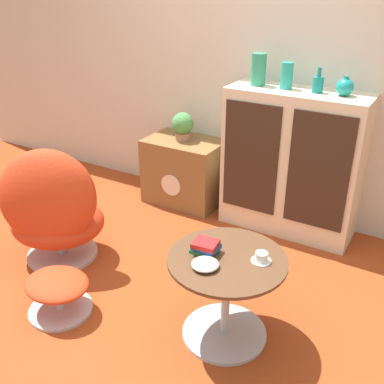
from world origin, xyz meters
name	(u,v)px	position (x,y,z in m)	size (l,w,h in m)	color
ground_plane	(149,308)	(0.00, 0.00, 0.00)	(12.00, 12.00, 0.00)	#9E3D19
wall_back	(264,45)	(0.00, 1.53, 1.30)	(6.40, 0.06, 2.60)	beige
sideboard	(292,163)	(0.36, 1.31, 0.53)	(0.97, 0.39, 1.06)	beige
tv_console	(185,171)	(-0.54, 1.29, 0.27)	(0.63, 0.43, 0.55)	brown
egg_chair	(53,211)	(-0.81, 0.09, 0.38)	(0.82, 0.80, 0.84)	#B7B7BC
ottoman	(58,289)	(-0.43, -0.28, 0.16)	(0.39, 0.37, 0.24)	#B7B7BC
coffee_table	(226,290)	(0.48, 0.03, 0.30)	(0.61, 0.61, 0.50)	#B7B7BC
vase_leftmost	(259,69)	(0.06, 1.31, 1.17)	(0.11, 0.11, 0.22)	#2D8E6B
vase_inner_left	(287,76)	(0.26, 1.31, 1.15)	(0.08, 0.08, 0.18)	teal
vase_inner_right	(318,84)	(0.48, 1.31, 1.12)	(0.07, 0.07, 0.16)	#147A75
vase_rightmost	(345,87)	(0.66, 1.31, 1.12)	(0.11, 0.11, 0.13)	teal
potted_plant	(183,125)	(-0.56, 1.29, 0.67)	(0.18, 0.18, 0.23)	#996B4C
teacup	(261,258)	(0.63, 0.09, 0.52)	(0.10, 0.10, 0.05)	white
book_stack	(205,247)	(0.36, 0.02, 0.53)	(0.14, 0.12, 0.07)	#237038
bowl	(205,264)	(0.42, -0.09, 0.51)	(0.14, 0.14, 0.04)	beige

